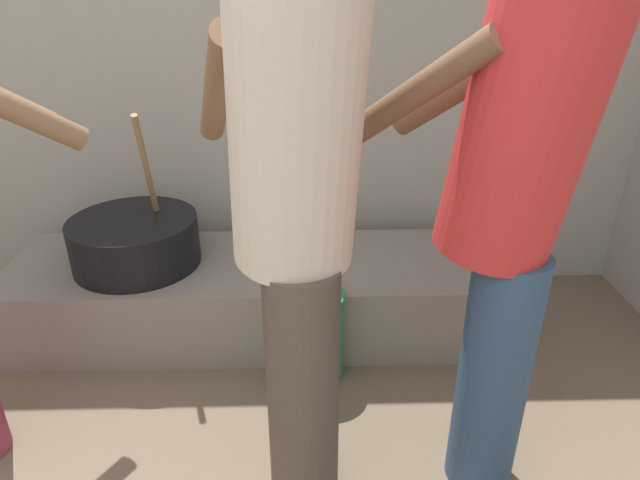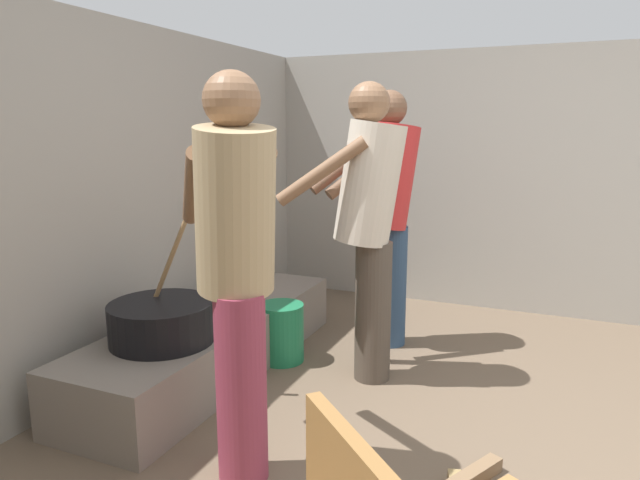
{
  "view_description": "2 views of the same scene",
  "coord_description": "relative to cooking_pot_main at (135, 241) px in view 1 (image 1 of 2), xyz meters",
  "views": [
    {
      "loc": [
        1.02,
        -0.05,
        1.42
      ],
      "look_at": [
        1.06,
        1.35,
        0.74
      ],
      "focal_mm": 30.64,
      "sensor_mm": 36.0,
      "label": 1
    },
    {
      "loc": [
        -1.86,
        0.2,
        1.39
      ],
      "look_at": [
        0.7,
        1.3,
        0.83
      ],
      "focal_mm": 31.93,
      "sensor_mm": 36.0,
      "label": 2
    }
  ],
  "objects": [
    {
      "name": "hearth_ledge",
      "position": [
        0.45,
        0.01,
        -0.27
      ],
      "size": [
        1.98,
        0.6,
        0.33
      ],
      "primitive_type": "cube",
      "color": "slate",
      "rests_on": "ground_plane"
    },
    {
      "name": "cook_in_red_shirt",
      "position": [
        1.22,
        -0.8,
        0.49
      ],
      "size": [
        0.69,
        0.7,
        1.61
      ],
      "color": "navy",
      "rests_on": "ground_plane"
    },
    {
      "name": "block_enclosure_rear",
      "position": [
        -0.31,
        0.53,
        0.55
      ],
      "size": [
        5.55,
        0.2,
        1.96
      ],
      "primitive_type": "cube",
      "color": "#9E998E",
      "rests_on": "ground_plane"
    },
    {
      "name": "cook_in_cream_shirt",
      "position": [
        0.69,
        -0.85,
        0.49
      ],
      "size": [
        0.49,
        0.73,
        1.62
      ],
      "color": "#4C4238",
      "rests_on": "ground_plane"
    },
    {
      "name": "cooking_pot_main",
      "position": [
        0.0,
        0.0,
        0.0
      ],
      "size": [
        0.52,
        0.52,
        0.66
      ],
      "color": "black",
      "rests_on": "hearth_ledge"
    },
    {
      "name": "bucket_green_plastic",
      "position": [
        0.72,
        -0.3,
        -0.26
      ],
      "size": [
        0.27,
        0.27,
        0.35
      ],
      "primitive_type": "cylinder",
      "color": "#1E7A4C",
      "rests_on": "ground_plane"
    }
  ]
}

